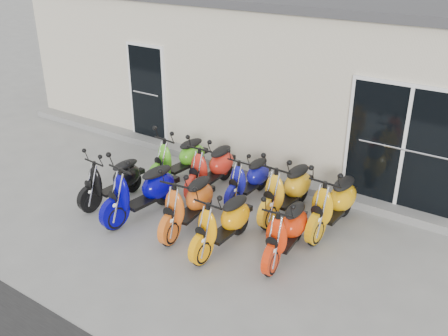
{
  "coord_description": "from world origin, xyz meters",
  "views": [
    {
      "loc": [
        4.5,
        -5.93,
        4.42
      ],
      "look_at": [
        0.0,
        0.6,
        0.75
      ],
      "focal_mm": 40.0,
      "sensor_mm": 36.0,
      "label": 1
    }
  ],
  "objects_px": {
    "scooter_front_red": "(286,224)",
    "scooter_front_orange_a": "(188,196)",
    "scooter_back_red": "(211,161)",
    "scooter_back_extra": "(334,196)",
    "scooter_back_yellow": "(287,182)",
    "scooter_front_blue": "(141,183)",
    "scooter_back_blue": "(249,172)",
    "scooter_front_orange_b": "(222,216)",
    "scooter_back_green": "(179,152)",
    "scooter_front_black": "(111,174)"
  },
  "relations": [
    {
      "from": "scooter_front_red",
      "to": "scooter_front_orange_a",
      "type": "bearing_deg",
      "value": -179.22
    },
    {
      "from": "scooter_back_red",
      "to": "scooter_front_orange_a",
      "type": "bearing_deg",
      "value": -72.21
    },
    {
      "from": "scooter_back_extra",
      "to": "scooter_back_red",
      "type": "bearing_deg",
      "value": -178.62
    },
    {
      "from": "scooter_back_red",
      "to": "scooter_front_red",
      "type": "bearing_deg",
      "value": -30.53
    },
    {
      "from": "scooter_back_yellow",
      "to": "scooter_back_extra",
      "type": "relative_size",
      "value": 1.0
    },
    {
      "from": "scooter_front_blue",
      "to": "scooter_back_extra",
      "type": "height_order",
      "value": "scooter_front_blue"
    },
    {
      "from": "scooter_front_blue",
      "to": "scooter_back_extra",
      "type": "bearing_deg",
      "value": 32.82
    },
    {
      "from": "scooter_back_red",
      "to": "scooter_back_yellow",
      "type": "bearing_deg",
      "value": -3.99
    },
    {
      "from": "scooter_back_blue",
      "to": "scooter_back_extra",
      "type": "xyz_separation_m",
      "value": [
        1.69,
        -0.12,
        0.09
      ]
    },
    {
      "from": "scooter_front_orange_b",
      "to": "scooter_back_green",
      "type": "distance_m",
      "value": 2.59
    },
    {
      "from": "scooter_front_orange_b",
      "to": "scooter_front_red",
      "type": "height_order",
      "value": "scooter_front_orange_b"
    },
    {
      "from": "scooter_front_black",
      "to": "scooter_front_red",
      "type": "bearing_deg",
      "value": 7.89
    },
    {
      "from": "scooter_front_blue",
      "to": "scooter_front_red",
      "type": "bearing_deg",
      "value": 13.12
    },
    {
      "from": "scooter_front_blue",
      "to": "scooter_back_green",
      "type": "distance_m",
      "value": 1.55
    },
    {
      "from": "scooter_front_orange_b",
      "to": "scooter_back_red",
      "type": "relative_size",
      "value": 0.95
    },
    {
      "from": "scooter_front_blue",
      "to": "scooter_back_green",
      "type": "height_order",
      "value": "scooter_front_blue"
    },
    {
      "from": "scooter_front_blue",
      "to": "scooter_front_orange_a",
      "type": "bearing_deg",
      "value": 14.14
    },
    {
      "from": "scooter_back_yellow",
      "to": "scooter_front_orange_a",
      "type": "bearing_deg",
      "value": -128.04
    },
    {
      "from": "scooter_back_red",
      "to": "scooter_back_extra",
      "type": "distance_m",
      "value": 2.48
    },
    {
      "from": "scooter_back_yellow",
      "to": "scooter_back_blue",
      "type": "bearing_deg",
      "value": 174.2
    },
    {
      "from": "scooter_back_blue",
      "to": "scooter_back_yellow",
      "type": "distance_m",
      "value": 0.85
    },
    {
      "from": "scooter_back_extra",
      "to": "scooter_back_yellow",
      "type": "bearing_deg",
      "value": -177.99
    },
    {
      "from": "scooter_front_black",
      "to": "scooter_back_red",
      "type": "height_order",
      "value": "scooter_back_red"
    },
    {
      "from": "scooter_front_red",
      "to": "scooter_back_yellow",
      "type": "xyz_separation_m",
      "value": [
        -0.59,
        1.13,
        0.06
      ]
    },
    {
      "from": "scooter_back_green",
      "to": "scooter_back_red",
      "type": "height_order",
      "value": "scooter_back_red"
    },
    {
      "from": "scooter_front_orange_b",
      "to": "scooter_back_green",
      "type": "bearing_deg",
      "value": 144.77
    },
    {
      "from": "scooter_back_green",
      "to": "scooter_front_blue",
      "type": "bearing_deg",
      "value": -69.97
    },
    {
      "from": "scooter_front_orange_a",
      "to": "scooter_back_blue",
      "type": "distance_m",
      "value": 1.47
    },
    {
      "from": "scooter_front_red",
      "to": "scooter_back_red",
      "type": "bearing_deg",
      "value": 146.71
    },
    {
      "from": "scooter_front_orange_a",
      "to": "scooter_back_extra",
      "type": "distance_m",
      "value": 2.37
    },
    {
      "from": "scooter_back_extra",
      "to": "scooter_back_green",
      "type": "bearing_deg",
      "value": -178.76
    },
    {
      "from": "scooter_front_red",
      "to": "scooter_back_blue",
      "type": "height_order",
      "value": "scooter_front_red"
    },
    {
      "from": "scooter_back_blue",
      "to": "scooter_back_yellow",
      "type": "xyz_separation_m",
      "value": [
        0.84,
        -0.12,
        0.09
      ]
    },
    {
      "from": "scooter_front_black",
      "to": "scooter_back_extra",
      "type": "bearing_deg",
      "value": 24.26
    },
    {
      "from": "scooter_back_red",
      "to": "scooter_back_yellow",
      "type": "relative_size",
      "value": 0.97
    },
    {
      "from": "scooter_front_blue",
      "to": "scooter_back_blue",
      "type": "distance_m",
      "value": 1.97
    },
    {
      "from": "scooter_back_yellow",
      "to": "scooter_front_red",
      "type": "bearing_deg",
      "value": -60.31
    },
    {
      "from": "scooter_front_orange_a",
      "to": "scooter_front_orange_b",
      "type": "bearing_deg",
      "value": -18.05
    },
    {
      "from": "scooter_front_red",
      "to": "scooter_back_blue",
      "type": "xyz_separation_m",
      "value": [
        -1.43,
        1.24,
        -0.03
      ]
    },
    {
      "from": "scooter_front_black",
      "to": "scooter_front_orange_b",
      "type": "relative_size",
      "value": 0.97
    },
    {
      "from": "scooter_back_green",
      "to": "scooter_front_orange_a",
      "type": "bearing_deg",
      "value": -40.93
    },
    {
      "from": "scooter_front_black",
      "to": "scooter_back_green",
      "type": "xyz_separation_m",
      "value": [
        0.42,
        1.41,
        0.04
      ]
    },
    {
      "from": "scooter_front_black",
      "to": "scooter_back_yellow",
      "type": "distance_m",
      "value": 3.14
    },
    {
      "from": "scooter_front_orange_a",
      "to": "scooter_back_yellow",
      "type": "xyz_separation_m",
      "value": [
        1.11,
        1.32,
        0.02
      ]
    },
    {
      "from": "scooter_front_orange_a",
      "to": "scooter_back_red",
      "type": "xyz_separation_m",
      "value": [
        -0.51,
        1.35,
        0.0
      ]
    },
    {
      "from": "scooter_back_red",
      "to": "scooter_back_blue",
      "type": "bearing_deg",
      "value": 3.4
    },
    {
      "from": "scooter_back_blue",
      "to": "scooter_back_red",
      "type": "bearing_deg",
      "value": -173.54
    },
    {
      "from": "scooter_back_extra",
      "to": "scooter_front_black",
      "type": "bearing_deg",
      "value": -157.67
    },
    {
      "from": "scooter_front_orange_b",
      "to": "scooter_back_extra",
      "type": "relative_size",
      "value": 0.92
    },
    {
      "from": "scooter_front_blue",
      "to": "scooter_back_yellow",
      "type": "height_order",
      "value": "scooter_front_blue"
    }
  ]
}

